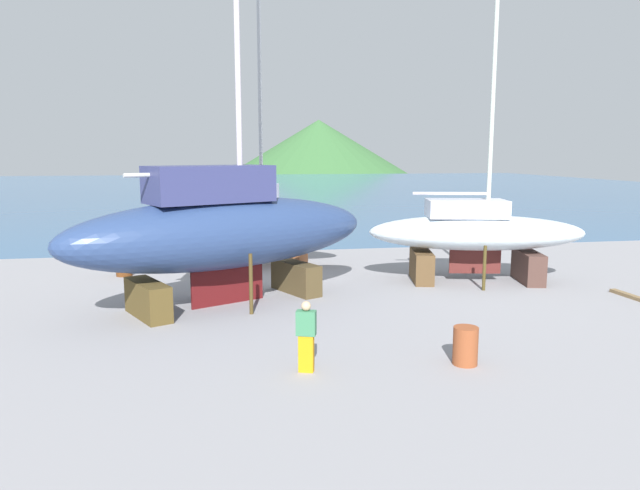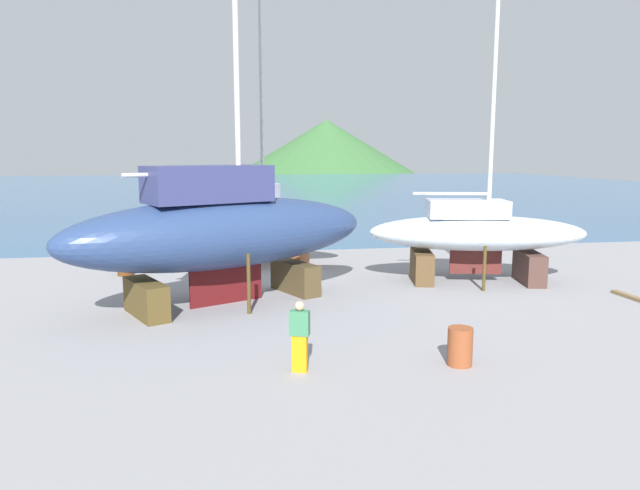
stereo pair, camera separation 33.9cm
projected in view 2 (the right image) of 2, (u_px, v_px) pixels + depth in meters
The scene contains 10 objects.
ground_plane at pixel (292, 306), 19.00m from camera, with size 43.52×43.52×0.00m, color gray.
sea_water at pixel (239, 188), 82.72m from camera, with size 141.36×108.97×0.01m, color #376492.
headland_hill at pixel (326, 169), 180.13m from camera, with size 102.00×102.00×30.16m, color #386836.
sailboat_small_center at pixel (224, 229), 18.94m from camera, with size 10.94×7.26×19.12m.
sailboat_far_slipway at pixel (254, 217), 26.04m from camera, with size 7.98×4.95×12.85m.
sailboat_large_starboard at pixel (476, 233), 22.32m from camera, with size 8.62×4.49×12.76m.
worker at pixel (300, 335), 13.17m from camera, with size 0.49×0.37×1.65m.
barrel_tipped_center at pixel (125, 265), 23.75m from camera, with size 0.63×0.63×0.85m, color #582E13.
barrel_tar_black at pixel (460, 346), 13.64m from camera, with size 0.59×0.59×0.91m, color brown.
timber_short_skew at pixel (639, 300), 19.55m from camera, with size 2.56×0.23×0.12m, color olive.
Camera 2 is at (-2.08, -21.47, 4.92)m, focal length 32.73 mm.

